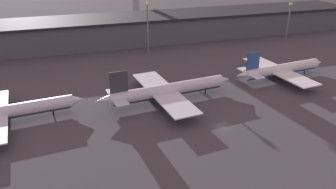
{
  "coord_description": "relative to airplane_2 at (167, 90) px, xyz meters",
  "views": [
    {
      "loc": [
        -40.22,
        -72.31,
        47.14
      ],
      "look_at": [
        -11.89,
        13.5,
        6.0
      ],
      "focal_mm": 35.0,
      "sensor_mm": 36.0,
      "label": 1
    }
  ],
  "objects": [
    {
      "name": "lamp_post_1",
      "position": [
        8.07,
        54.17,
        11.66
      ],
      "size": [
        1.8,
        1.8,
        23.89
      ],
      "color": "slate",
      "rests_on": "ground"
    },
    {
      "name": "terminal_building",
      "position": [
        9.45,
        76.58,
        3.14
      ],
      "size": [
        255.81,
        29.87,
        13.46
      ],
      "color": "#4C515B",
      "rests_on": "ground"
    },
    {
      "name": "airplane_3",
      "position": [
        48.29,
        5.77,
        -0.2
      ],
      "size": [
        42.06,
        35.47,
        12.09
      ],
      "rotation": [
        0.0,
        0.0,
        0.09
      ],
      "color": "white",
      "rests_on": "ground"
    },
    {
      "name": "lamp_post_2",
      "position": [
        86.72,
        54.17,
        9.42
      ],
      "size": [
        1.8,
        1.8,
        19.91
      ],
      "color": "slate",
      "rests_on": "ground"
    },
    {
      "name": "airplane_2",
      "position": [
        0.0,
        0.0,
        0.0
      ],
      "size": [
        48.18,
        38.38,
        12.67
      ],
      "rotation": [
        0.0,
        0.0,
        0.09
      ],
      "color": "silver",
      "rests_on": "ground"
    },
    {
      "name": "ground",
      "position": [
        9.45,
        -21.55,
        -3.63
      ],
      "size": [
        600.0,
        600.0,
        0.0
      ],
      "primitive_type": "plane",
      "color": "#423F44"
    }
  ]
}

